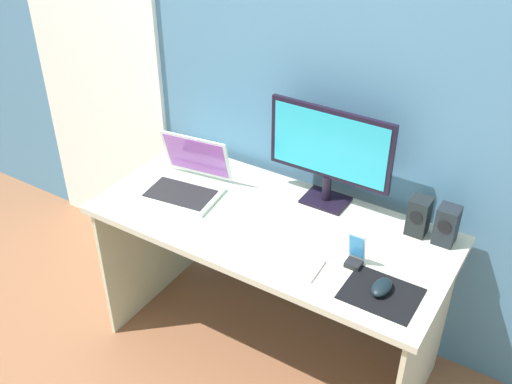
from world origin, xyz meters
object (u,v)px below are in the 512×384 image
object	(u,v)px
speaker_right	(447,225)
phone_in_dock	(356,254)
keyboard_external	(271,255)
monitor	(329,151)
speaker_near_monitor	(419,216)
laptop	(187,181)
mouse	(382,287)

from	to	relation	value
speaker_right	phone_in_dock	world-z (taller)	speaker_right
keyboard_external	phone_in_dock	bearing A→B (deg)	20.00
keyboard_external	monitor	bearing A→B (deg)	85.45
speaker_right	speaker_near_monitor	bearing A→B (deg)	179.99
laptop	phone_in_dock	xyz separation A→B (m)	(0.80, -0.07, 0.00)
monitor	laptop	xyz separation A→B (m)	(-0.53, -0.23, -0.19)
monitor	mouse	xyz separation A→B (m)	(0.40, -0.39, -0.22)
speaker_right	mouse	world-z (taller)	speaker_right
mouse	phone_in_dock	distance (m)	0.16
speaker_right	phone_in_dock	bearing A→B (deg)	-127.50
speaker_right	speaker_near_monitor	size ratio (longest dim) A/B	1.00
monitor	laptop	distance (m)	0.61
monitor	speaker_near_monitor	distance (m)	0.42
laptop	monitor	bearing A→B (deg)	23.55
monitor	speaker_near_monitor	xyz separation A→B (m)	(0.38, -0.01, -0.16)
monitor	mouse	size ratio (longest dim) A/B	5.13
laptop	phone_in_dock	bearing A→B (deg)	-5.11
speaker_right	keyboard_external	distance (m)	0.65
speaker_near_monitor	laptop	world-z (taller)	laptop
speaker_near_monitor	laptop	xyz separation A→B (m)	(-0.92, -0.22, -0.03)
monitor	phone_in_dock	bearing A→B (deg)	-48.95
speaker_right	mouse	distance (m)	0.39
monitor	phone_in_dock	size ratio (longest dim) A/B	3.71
monitor	mouse	bearing A→B (deg)	-44.16
keyboard_external	laptop	bearing A→B (deg)	157.27
speaker_right	mouse	bearing A→B (deg)	-103.82
speaker_right	keyboard_external	xyz separation A→B (m)	(-0.50, -0.41, -0.07)
monitor	speaker_right	world-z (taller)	monitor
speaker_right	speaker_near_monitor	world-z (taller)	same
phone_in_dock	keyboard_external	bearing A→B (deg)	-157.12
speaker_near_monitor	mouse	distance (m)	0.38
speaker_near_monitor	monitor	bearing A→B (deg)	178.91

